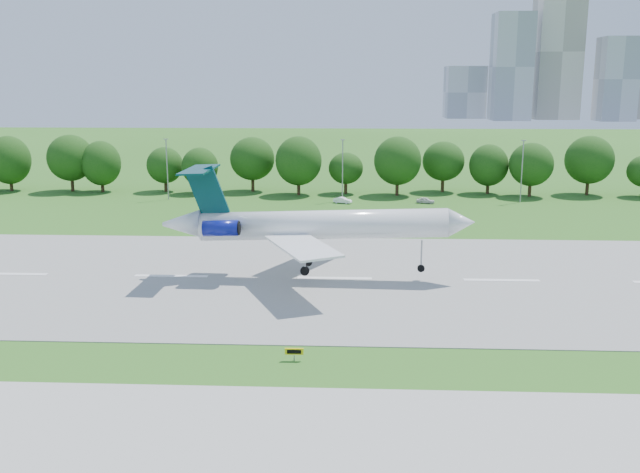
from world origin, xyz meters
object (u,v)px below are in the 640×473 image
Objects in this scene: taxi_sign_left at (294,352)px; service_vehicle_b at (426,200)px; airliner at (307,224)px; service_vehicle_a at (343,200)px.

taxi_sign_left is 82.92m from service_vehicle_b.
airliner reaches higher than taxi_sign_left.
taxi_sign_left is at bearing -160.92° from service_vehicle_a.
airliner is 23.30× the size of taxi_sign_left.
service_vehicle_b is (19.55, 54.73, -6.15)m from airliner.
service_vehicle_a is (3.40, 54.05, -6.16)m from airliner.
service_vehicle_a is (2.86, 80.03, -0.24)m from taxi_sign_left.
service_vehicle_b reaches higher than taxi_sign_left.
service_vehicle_b is (19.01, 80.71, -0.24)m from taxi_sign_left.
service_vehicle_b is at bearing -66.44° from service_vehicle_a.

